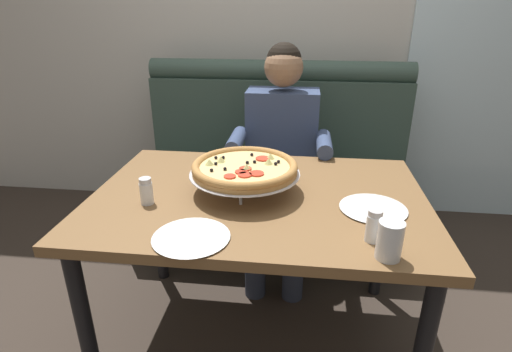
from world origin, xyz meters
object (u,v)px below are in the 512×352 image
at_px(booth_bench, 274,181).
at_px(drinking_glass, 389,242).
at_px(pizza, 245,168).
at_px(dining_table, 258,213).
at_px(shaker_oregano, 146,193).
at_px(diner_main, 281,149).
at_px(plate_near_left, 191,236).
at_px(plate_near_right, 373,207).
at_px(shaker_parmesan, 374,228).

bearing_deg(booth_bench, drinking_glass, -71.70).
bearing_deg(pizza, dining_table, -19.81).
bearing_deg(shaker_oregano, pizza, 22.85).
bearing_deg(drinking_glass, diner_main, 110.10).
bearing_deg(diner_main, dining_table, -94.36).
bearing_deg(drinking_glass, dining_table, 138.26).
relative_size(diner_main, drinking_glass, 10.52).
xyz_separation_m(booth_bench, dining_table, (0.00, -0.93, 0.27)).
height_order(plate_near_left, drinking_glass, drinking_glass).
xyz_separation_m(pizza, shaker_oregano, (-0.36, -0.15, -0.06)).
distance_m(pizza, drinking_glass, 0.64).
height_order(diner_main, plate_near_right, diner_main).
bearing_deg(plate_near_left, diner_main, 77.24).
height_order(pizza, shaker_oregano, pizza).
height_order(booth_bench, dining_table, booth_bench).
height_order(diner_main, pizza, diner_main).
bearing_deg(booth_bench, plate_near_right, -66.41).
distance_m(diner_main, drinking_glass, 1.13).
distance_m(shaker_oregano, plate_near_left, 0.33).
bearing_deg(pizza, plate_near_left, -108.19).
bearing_deg(plate_near_right, drinking_glass, -90.70).
distance_m(booth_bench, diner_main, 0.41).
xyz_separation_m(plate_near_left, drinking_glass, (0.62, -0.04, 0.04)).
relative_size(booth_bench, dining_table, 1.27).
bearing_deg(shaker_oregano, drinking_glass, -17.01).
height_order(pizza, shaker_parmesan, pizza).
bearing_deg(shaker_oregano, plate_near_left, -43.98).
height_order(pizza, drinking_glass, pizza).
xyz_separation_m(dining_table, pizza, (-0.06, 0.02, 0.19)).
bearing_deg(plate_near_left, pizza, 71.81).
xyz_separation_m(shaker_oregano, plate_near_right, (0.85, 0.05, -0.03)).
relative_size(dining_table, plate_near_right, 5.33).
distance_m(diner_main, shaker_parmesan, 1.03).
relative_size(diner_main, shaker_parmesan, 11.54).
xyz_separation_m(shaker_oregano, plate_near_left, (0.23, -0.23, -0.03)).
distance_m(diner_main, plate_near_left, 1.05).
height_order(shaker_parmesan, plate_near_right, shaker_parmesan).
height_order(dining_table, shaker_parmesan, shaker_parmesan).
relative_size(plate_near_right, drinking_glass, 2.06).
distance_m(diner_main, plate_near_right, 0.84).
relative_size(booth_bench, drinking_glass, 14.01).
relative_size(pizza, plate_near_right, 1.77).
xyz_separation_m(shaker_oregano, drinking_glass, (0.85, -0.26, 0.01)).
height_order(diner_main, shaker_parmesan, diner_main).
distance_m(plate_near_left, plate_near_right, 0.68).
xyz_separation_m(shaker_parmesan, plate_near_right, (0.04, 0.22, -0.04)).
relative_size(shaker_oregano, plate_near_left, 0.41).
distance_m(dining_table, plate_near_right, 0.46).
bearing_deg(plate_near_left, shaker_parmesan, 5.55).
xyz_separation_m(plate_near_right, drinking_glass, (-0.00, -0.31, 0.04)).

